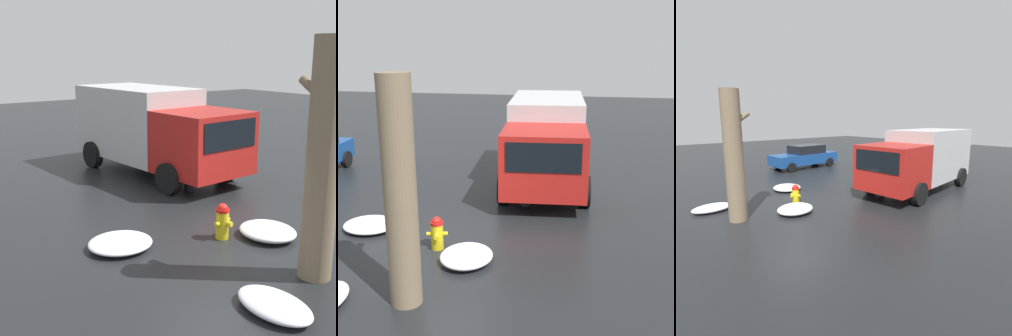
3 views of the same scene
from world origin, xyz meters
The scene contains 7 objects.
ground_plane centered at (0.00, 0.00, 0.00)m, with size 60.00×60.00×0.00m, color black.
fire_hydrant centered at (0.00, 0.00, 0.40)m, with size 0.39×0.49×0.78m.
tree_trunk centered at (-2.26, -0.17, 2.09)m, with size 0.88×0.58×4.16m.
delivery_truck centered at (5.51, -1.93, 1.50)m, with size 6.52×2.99×2.75m.
pedestrian centered at (3.21, -1.58, 0.96)m, with size 0.38×0.38×1.77m.
snow_pile_curbside centered at (0.78, 2.05, 0.12)m, with size 1.22×1.34×0.24m.
snow_pile_by_tree centered at (-0.53, -0.83, 0.15)m, with size 1.27×1.14×0.29m.
Camera 2 is at (-9.43, -3.33, 4.68)m, focal length 50.00 mm.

